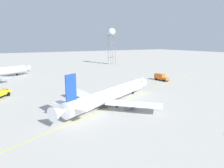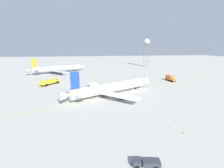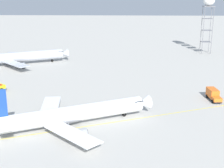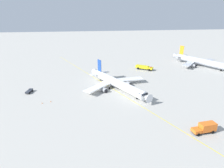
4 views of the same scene
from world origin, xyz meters
name	(u,v)px [view 4 (image 4 of 4)]	position (x,y,z in m)	size (l,w,h in m)	color
ground_plane	(123,90)	(0.00, 0.00, 0.00)	(600.00, 600.00, 0.00)	#ADAAA3
airliner_main	(117,83)	(-2.53, -2.71, 2.66)	(39.49, 30.50, 11.02)	white
airliner_secondary	(200,62)	(-33.38, 59.33, 3.10)	(39.73, 30.29, 11.45)	#B2B7C1
fire_tender_truck	(144,67)	(-31.10, 19.75, 1.54)	(8.89, 10.17, 2.50)	#232326
baggage_truck_truck	(29,91)	(-3.79, -42.23, 0.71)	(4.63, 2.66, 1.22)	#232326
catering_truck_truck	(205,128)	(35.97, 17.08, 1.66)	(3.20, 7.44, 3.10)	#232326
taxiway_centreline	(114,90)	(-1.23, -4.09, 0.00)	(152.28, 64.22, 0.01)	yellow
safety_cone_near	(51,101)	(7.42, -31.44, 0.28)	(0.36, 0.36, 0.55)	orange
safety_cone_mid	(42,103)	(8.43, -34.55, 0.28)	(0.36, 0.36, 0.55)	orange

